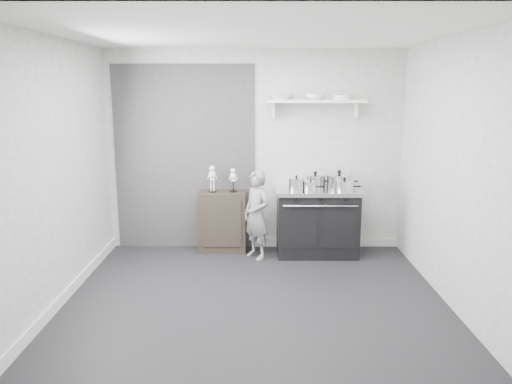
{
  "coord_description": "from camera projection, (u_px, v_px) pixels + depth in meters",
  "views": [
    {
      "loc": [
        0.02,
        -4.95,
        2.19
      ],
      "look_at": [
        0.02,
        0.95,
        0.96
      ],
      "focal_mm": 35.0,
      "sensor_mm": 36.0,
      "label": 1
    }
  ],
  "objects": [
    {
      "name": "pot_front_center",
      "position": [
        311.0,
        186.0,
        6.38
      ],
      "size": [
        0.26,
        0.17,
        0.16
      ],
      "color": "silver",
      "rests_on": "stove"
    },
    {
      "name": "pot_front_right",
      "position": [
        344.0,
        186.0,
        6.38
      ],
      "size": [
        0.33,
        0.25,
        0.18
      ],
      "color": "silver",
      "rests_on": "stove"
    },
    {
      "name": "stove",
      "position": [
        317.0,
        221.0,
        6.65
      ],
      "size": [
        1.11,
        0.69,
        0.89
      ],
      "color": "black",
      "rests_on": "ground"
    },
    {
      "name": "ground",
      "position": [
        254.0,
        298.0,
        5.3
      ],
      "size": [
        4.0,
        4.0,
        0.0
      ],
      "primitive_type": "plane",
      "color": "black",
      "rests_on": "ground"
    },
    {
      "name": "side_cabinet",
      "position": [
        223.0,
        221.0,
        6.79
      ],
      "size": [
        0.63,
        0.37,
        0.82
      ],
      "primitive_type": "cube",
      "color": "black",
      "rests_on": "ground"
    },
    {
      "name": "wall_shelf",
      "position": [
        316.0,
        102.0,
        6.53
      ],
      "size": [
        1.3,
        0.26,
        0.24
      ],
      "color": "white",
      "rests_on": "room_shell"
    },
    {
      "name": "room_shell",
      "position": [
        246.0,
        143.0,
        5.11
      ],
      "size": [
        4.02,
        3.62,
        2.71
      ],
      "color": "#9E9E9B",
      "rests_on": "ground"
    },
    {
      "name": "pot_front_left",
      "position": [
        296.0,
        184.0,
        6.43
      ],
      "size": [
        0.3,
        0.21,
        0.2
      ],
      "color": "silver",
      "rests_on": "stove"
    },
    {
      "name": "pot_back_left",
      "position": [
        315.0,
        181.0,
        6.67
      ],
      "size": [
        0.36,
        0.27,
        0.21
      ],
      "color": "silver",
      "rests_on": "stove"
    },
    {
      "name": "bowl_large",
      "position": [
        281.0,
        97.0,
        6.51
      ],
      "size": [
        0.31,
        0.31,
        0.08
      ],
      "primitive_type": "imported",
      "color": "white",
      "rests_on": "wall_shelf"
    },
    {
      "name": "skeleton_torso",
      "position": [
        233.0,
        178.0,
        6.67
      ],
      "size": [
        0.1,
        0.07,
        0.37
      ],
      "primitive_type": null,
      "color": "white",
      "rests_on": "side_cabinet"
    },
    {
      "name": "child",
      "position": [
        257.0,
        215.0,
        6.45
      ],
      "size": [
        0.48,
        0.5,
        1.16
      ],
      "primitive_type": "imported",
      "rotation": [
        0.0,
        0.0,
        -0.89
      ],
      "color": "gray",
      "rests_on": "ground"
    },
    {
      "name": "skeleton_full",
      "position": [
        212.0,
        177.0,
        6.66
      ],
      "size": [
        0.11,
        0.07,
        0.41
      ],
      "primitive_type": null,
      "color": "white",
      "rests_on": "side_cabinet"
    },
    {
      "name": "plate_stack",
      "position": [
        342.0,
        97.0,
        6.51
      ],
      "size": [
        0.24,
        0.24,
        0.06
      ],
      "primitive_type": "cylinder",
      "color": "silver",
      "rests_on": "wall_shelf"
    },
    {
      "name": "bowl_small",
      "position": [
        314.0,
        97.0,
        6.51
      ],
      "size": [
        0.23,
        0.23,
        0.07
      ],
      "primitive_type": "imported",
      "color": "white",
      "rests_on": "wall_shelf"
    },
    {
      "name": "pot_back_right",
      "position": [
        339.0,
        181.0,
        6.62
      ],
      "size": [
        0.42,
        0.33,
        0.23
      ],
      "color": "silver",
      "rests_on": "stove"
    }
  ]
}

